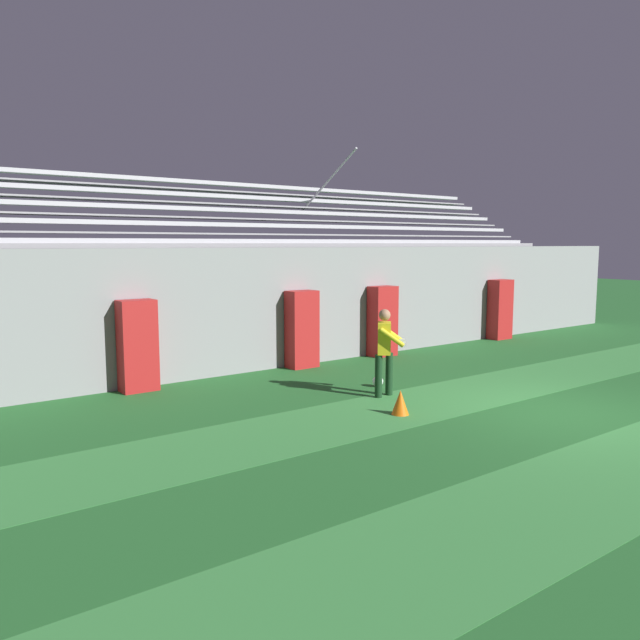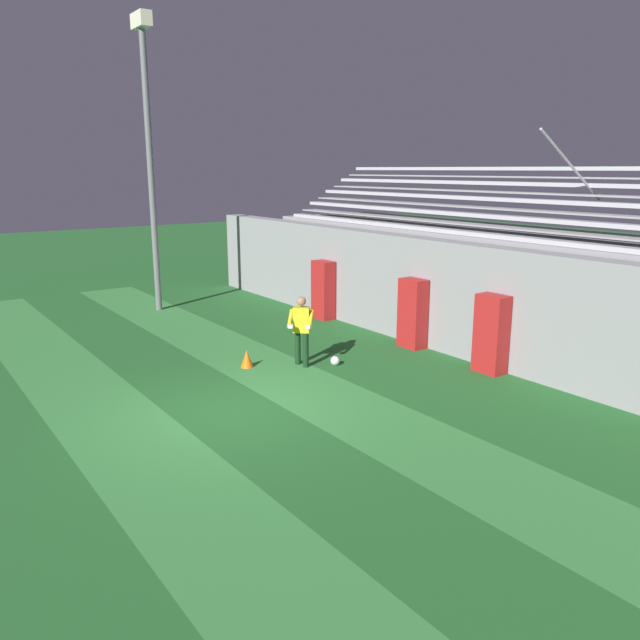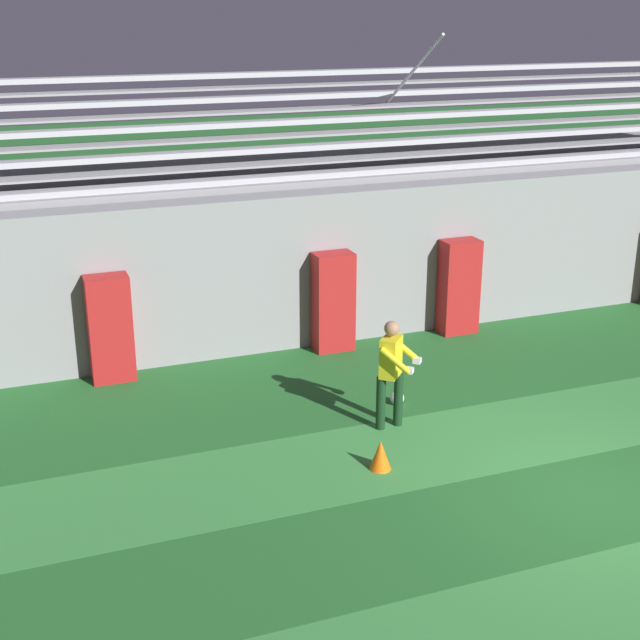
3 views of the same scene
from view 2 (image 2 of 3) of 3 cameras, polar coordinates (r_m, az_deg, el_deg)
ground_plane at (r=12.21m, az=-8.05°, el=-8.34°), size 80.00×80.00×0.00m
turf_stripe_mid at (r=11.49m, az=-17.22°, el=-10.26°), size 28.00×1.98×0.01m
turf_stripe_far at (r=13.14m, az=-0.56°, el=-6.57°), size 28.00×1.98×0.01m
back_wall at (r=15.73m, az=13.19°, el=1.77°), size 24.00×0.60×2.80m
padding_pillar_gate_left at (r=16.30m, az=8.47°, el=0.60°), size 0.71×0.44×1.80m
padding_pillar_gate_right at (r=14.64m, az=15.38°, el=-1.25°), size 0.71×0.44×1.80m
padding_pillar_far_left at (r=19.25m, az=0.30°, el=2.75°), size 0.71×0.44×1.80m
bleacher_stand at (r=17.52m, az=18.29°, el=2.97°), size 18.00×4.05×5.43m
floodlight_pole at (r=20.89m, az=-15.43°, el=16.21°), size 0.90×0.36×9.08m
goalkeeper at (r=14.56m, az=-1.71°, el=-0.62°), size 0.74×0.74×1.67m
soccer_ball at (r=14.83m, az=1.39°, el=-3.75°), size 0.22×0.22×0.22m
traffic_cone at (r=14.75m, az=-6.70°, el=-3.52°), size 0.30×0.30×0.42m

